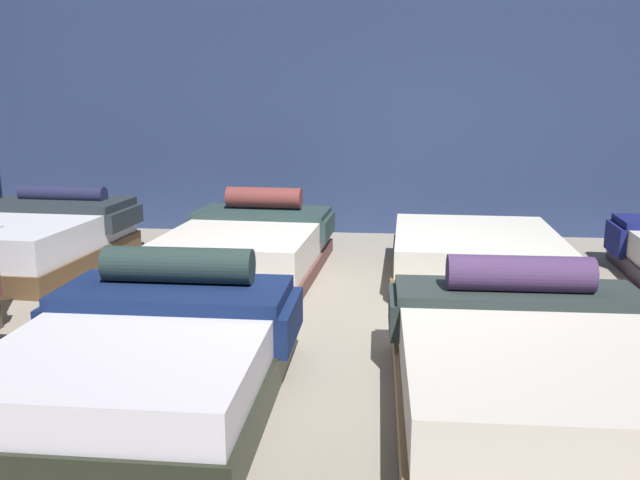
% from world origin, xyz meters
% --- Properties ---
extents(ground_plane, '(18.00, 18.00, 0.02)m').
position_xyz_m(ground_plane, '(0.00, 0.00, -0.01)').
color(ground_plane, gray).
extents(showroom_back_wall, '(18.00, 0.06, 3.50)m').
position_xyz_m(showroom_back_wall, '(0.00, 3.46, 1.75)').
color(showroom_back_wall, navy).
rests_on(showroom_back_wall, ground_plane).
extents(bed_1, '(1.60, 1.97, 0.77)m').
position_xyz_m(bed_1, '(-1.09, -1.51, 0.26)').
color(bed_1, black).
rests_on(bed_1, ground_plane).
extents(bed_2, '(1.65, 2.09, 0.76)m').
position_xyz_m(bed_2, '(1.14, -1.47, 0.25)').
color(bed_2, '#97754D').
rests_on(bed_2, ground_plane).
extents(bed_4, '(1.65, 2.18, 0.77)m').
position_xyz_m(bed_4, '(-3.37, 1.36, 0.29)').
color(bed_4, brown).
rests_on(bed_4, ground_plane).
extents(bed_5, '(1.58, 2.22, 0.77)m').
position_xyz_m(bed_5, '(-1.10, 1.42, 0.26)').
color(bed_5, brown).
rests_on(bed_5, ground_plane).
extents(bed_6, '(1.65, 1.95, 0.46)m').
position_xyz_m(bed_6, '(1.14, 1.36, 0.23)').
color(bed_6, brown).
rests_on(bed_6, ground_plane).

